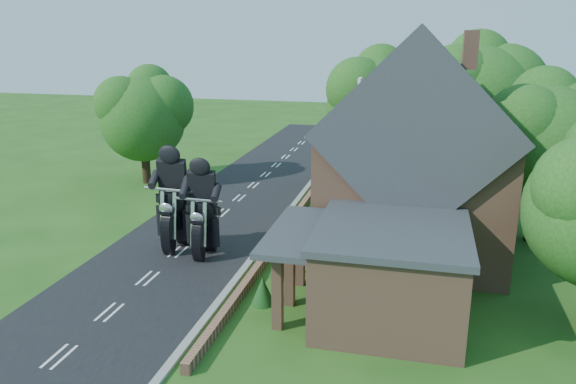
% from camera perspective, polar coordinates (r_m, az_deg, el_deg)
% --- Properties ---
extents(ground, '(120.00, 120.00, 0.00)m').
position_cam_1_polar(ground, '(24.44, -14.05, -8.54)').
color(ground, '#234F16').
rests_on(ground, ground).
extents(road, '(7.00, 80.00, 0.02)m').
position_cam_1_polar(road, '(24.44, -14.05, -8.52)').
color(road, black).
rests_on(road, ground).
extents(kerb, '(0.30, 80.00, 0.12)m').
position_cam_1_polar(kerb, '(23.04, -5.86, -9.53)').
color(kerb, gray).
rests_on(kerb, ground).
extents(garden_wall, '(0.30, 22.00, 0.40)m').
position_cam_1_polar(garden_wall, '(27.19, -1.07, -4.99)').
color(garden_wall, '#9A684E').
rests_on(garden_wall, ground).
extents(house, '(9.54, 8.64, 10.24)m').
position_cam_1_polar(house, '(26.13, 12.72, 3.23)').
color(house, '#9A684E').
rests_on(house, ground).
extents(annex, '(7.05, 5.94, 3.44)m').
position_cam_1_polar(annex, '(20.47, 10.04, -7.87)').
color(annex, '#9A684E').
rests_on(annex, ground).
extents(tree_house_right, '(6.51, 6.00, 8.40)m').
position_cam_1_polar(tree_house_right, '(29.13, 25.19, 5.10)').
color(tree_house_right, black).
rests_on(tree_house_right, ground).
extents(tree_behind_house, '(7.81, 7.20, 10.08)m').
position_cam_1_polar(tree_behind_house, '(36.01, 19.27, 9.25)').
color(tree_behind_house, black).
rests_on(tree_behind_house, ground).
extents(tree_behind_left, '(6.94, 6.40, 9.16)m').
position_cam_1_polar(tree_behind_left, '(36.97, 9.64, 9.31)').
color(tree_behind_left, black).
rests_on(tree_behind_left, ground).
extents(tree_far_road, '(6.08, 5.60, 7.84)m').
position_cam_1_polar(tree_far_road, '(38.32, -14.02, 7.94)').
color(tree_far_road, black).
rests_on(tree_far_road, ground).
extents(shrub_a, '(0.90, 0.90, 1.10)m').
position_cam_1_polar(shrub_a, '(21.50, -2.58, -9.97)').
color(shrub_a, '#123B14').
rests_on(shrub_a, ground).
extents(shrub_b, '(0.90, 0.90, 1.10)m').
position_cam_1_polar(shrub_b, '(23.69, -0.88, -7.38)').
color(shrub_b, '#123B14').
rests_on(shrub_b, ground).
extents(shrub_c, '(0.90, 0.90, 1.10)m').
position_cam_1_polar(shrub_c, '(25.93, 0.51, -5.24)').
color(shrub_c, '#123B14').
rests_on(shrub_c, ground).
extents(shrub_d, '(0.90, 0.90, 1.10)m').
position_cam_1_polar(shrub_d, '(30.54, 2.65, -1.90)').
color(shrub_d, '#123B14').
rests_on(shrub_d, ground).
extents(shrub_e, '(0.90, 0.90, 1.10)m').
position_cam_1_polar(shrub_e, '(32.88, 3.49, -0.58)').
color(shrub_e, '#123B14').
rests_on(shrub_e, ground).
extents(shrub_f, '(0.90, 0.90, 1.10)m').
position_cam_1_polar(shrub_f, '(35.25, 4.22, 0.56)').
color(shrub_f, '#123B14').
rests_on(shrub_f, ground).
extents(motorcycle_lead, '(0.43, 1.51, 1.40)m').
position_cam_1_polar(motorcycle_lead, '(25.93, -8.47, -5.07)').
color(motorcycle_lead, black).
rests_on(motorcycle_lead, ground).
extents(motorcycle_follow, '(0.52, 1.65, 1.52)m').
position_cam_1_polar(motorcycle_follow, '(26.92, -11.31, -4.27)').
color(motorcycle_follow, black).
rests_on(motorcycle_follow, ground).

